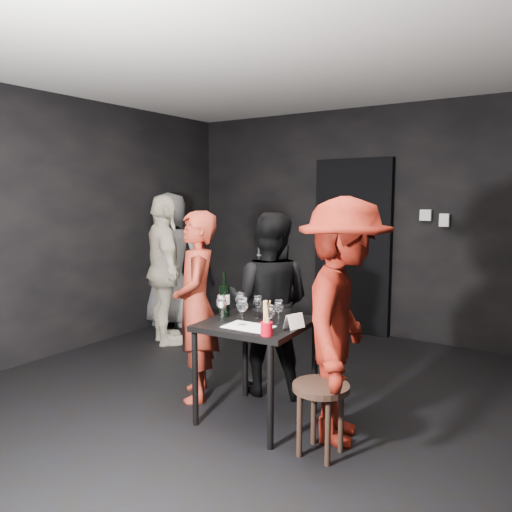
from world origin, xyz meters
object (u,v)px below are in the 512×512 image
Objects in this scene: server_red at (196,303)px; man_maroon at (343,307)px; wine_bottle at (224,299)px; breadstick_cup at (267,319)px; stool at (321,398)px; bystander_cream at (164,262)px; hand_truck at (268,307)px; bystander_grey at (170,251)px; tasting_table at (256,334)px; woman_black at (269,302)px.

man_maroon reaches higher than server_red.
wine_bottle is 0.62m from breadstick_cup.
bystander_cream is (-2.54, 1.25, 0.55)m from stool.
breadstick_cup is at bearing -75.02° from hand_truck.
bystander_grey is (-0.51, 0.64, 0.04)m from bystander_cream.
breadstick_cup is (0.26, -0.27, 0.21)m from tasting_table.
bystander_cream reaches higher than man_maroon.
bystander_cream is 0.82m from bystander_grey.
bystander_grey is (-2.42, 1.69, 0.32)m from tasting_table.
tasting_table is at bearing 133.70° from breadstick_cup.
tasting_table is 3.00× the size of breadstick_cup.
server_red is 4.71× the size of wine_bottle.
man_maroon reaches higher than breadstick_cup.
wine_bottle reaches higher than stool.
bystander_cream reaches higher than tasting_table.
stool is 2.89m from bystander_cream.
wine_bottle is at bearing 78.59° from man_maroon.
bystander_cream reaches higher than hand_truck.
wine_bottle is (0.35, -0.08, 0.08)m from server_red.
tasting_table is 0.47× the size of server_red.
server_red is 6.36× the size of breadstick_cup.
bystander_grey reaches higher than stool.
wine_bottle reaches higher than breadstick_cup.
bystander_grey is at bearing 141.64° from wine_bottle.
man_maroon is (0.65, 0.08, 0.27)m from tasting_table.
server_red is 1.02× the size of woman_black.
stool is 0.30× the size of woman_black.
woman_black is (-0.21, 0.52, 0.13)m from tasting_table.
server_red is 0.97m from breadstick_cup.
tasting_table is (1.44, -2.48, 0.44)m from hand_truck.
hand_truck is 1.49× the size of tasting_table.
woman_black is 0.98m from man_maroon.
bystander_grey reaches higher than woman_black.
wine_bottle is at bearing 63.41° from woman_black.
breadstick_cup is (2.68, -1.96, -0.11)m from bystander_grey.
hand_truck is 2.38m from woman_black.
server_red reaches higher than stool.
bystander_cream is 5.53× the size of wine_bottle.
man_maroon is at bearing 49.69° from server_red.
bystander_grey is 3.32m from breadstick_cup.
man_maroon is at bearing 135.25° from woman_black.
breadstick_cup reaches higher than tasting_table.
bystander_grey is at bearing -158.25° from hand_truck.
hand_truck is 4.48× the size of breadstick_cup.
hand_truck is 0.61× the size of man_maroon.
breadstick_cup is at bearing 103.40° from woman_black.
breadstick_cup is at bearing 28.65° from server_red.
bystander_grey is 7.76× the size of breadstick_cup.
stool is at bearing -17.80° from tasting_table.
woman_black is at bearing 47.14° from man_maroon.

